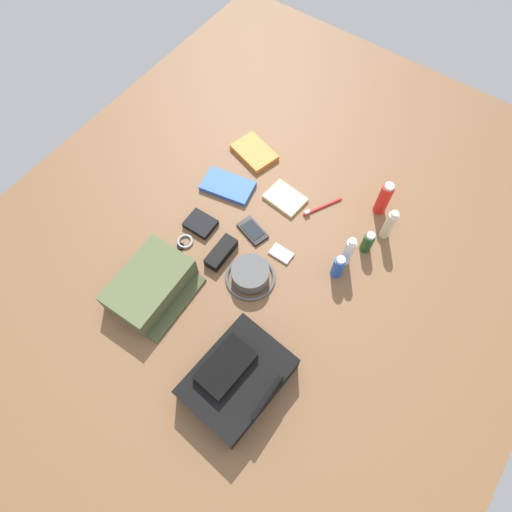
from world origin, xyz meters
The scene contains 18 objects.
ground_plane centered at (0.00, 0.00, -0.01)m, with size 2.64×2.02×0.02m, color brown.
backpack centered at (0.39, 0.21, 0.06)m, with size 0.35×0.26×0.13m.
toiletry_pouch centered at (0.31, -0.23, 0.05)m, with size 0.30×0.25×0.10m.
bucket_hat centered at (0.07, 0.02, 0.03)m, with size 0.18×0.18×0.07m.
sunscreen_spray centered at (-0.47, 0.26, 0.08)m, with size 0.05×0.05×0.16m.
lotion_bottle centered at (-0.37, 0.33, 0.08)m, with size 0.04×0.04×0.16m.
shampoo_bottle centered at (-0.28, 0.30, 0.05)m, with size 0.04×0.04×0.11m.
toothpaste_tube centered at (-0.19, 0.27, 0.08)m, with size 0.04×0.04×0.16m.
deodorant_spray centered at (-0.13, 0.27, 0.06)m, with size 0.04×0.04×0.12m.
paperback_novel centered at (-0.41, -0.30, 0.01)m, with size 0.17×0.21×0.02m.
travel_guidebook centered at (-0.20, -0.29, 0.01)m, with size 0.16×0.22×0.02m.
cell_phone centered at (-0.09, -0.08, 0.01)m, with size 0.10×0.13×0.01m.
media_player centered at (-0.08, 0.06, 0.01)m, with size 0.05×0.08×0.01m.
wristwatch centered at (0.10, -0.26, 0.01)m, with size 0.07×0.06×0.01m.
toothbrush centered at (-0.34, 0.07, 0.01)m, with size 0.16×0.09×0.02m.
wallet centered at (0.00, -0.26, 0.01)m, with size 0.09×0.11×0.02m, color black.
notepad centered at (-0.29, -0.06, 0.01)m, with size 0.11×0.15×0.02m, color beige.
sunglasses_case centered at (0.06, -0.12, 0.02)m, with size 0.14×0.06×0.04m, color black.
Camera 1 is at (0.57, 0.41, 1.43)m, focal length 30.09 mm.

